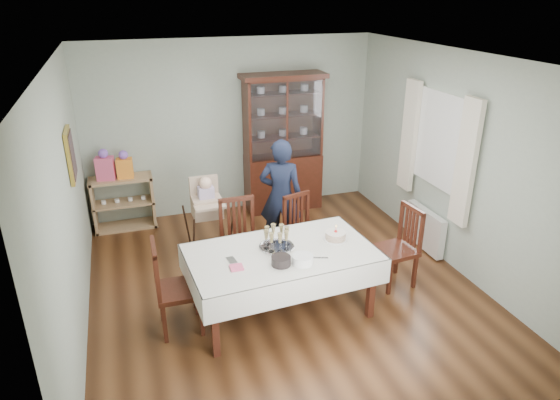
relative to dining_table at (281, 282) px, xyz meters
name	(u,v)px	position (x,y,z in m)	size (l,w,h in m)	color
floor	(283,285)	(0.18, 0.49, -0.38)	(5.00, 5.00, 0.00)	#593319
room_shell	(269,139)	(0.18, 1.02, 1.32)	(5.00, 5.00, 5.00)	#9EAA99
dining_table	(281,282)	(0.00, 0.00, 0.00)	(2.07, 1.27, 0.76)	#431910
china_cabinet	(283,142)	(0.93, 2.74, 0.74)	(1.30, 0.48, 2.18)	#431910
sideboard	(124,203)	(-1.57, 2.77, 0.02)	(0.90, 0.38, 0.80)	tan
picture_frame	(70,155)	(-2.04, 1.29, 1.27)	(0.04, 0.48, 0.58)	gold
window	(440,141)	(2.40, 0.79, 1.17)	(0.04, 1.02, 1.22)	white
curtain_left	(466,163)	(2.34, 0.17, 1.07)	(0.07, 0.30, 1.55)	silver
curtain_right	(409,136)	(2.34, 1.41, 1.07)	(0.07, 0.30, 1.55)	silver
radiator	(425,229)	(2.34, 0.79, -0.08)	(0.10, 0.80, 0.55)	white
chair_far_left	(241,257)	(-0.25, 0.80, -0.08)	(0.46, 0.46, 1.02)	#431910
chair_far_right	(303,245)	(0.60, 0.90, -0.11)	(0.52, 0.52, 0.94)	#431910
chair_end_left	(179,304)	(-1.12, 0.05, -0.08)	(0.47, 0.47, 1.03)	#431910
chair_end_right	(395,262)	(1.50, 0.13, -0.09)	(0.49, 0.49, 0.99)	#431910
woman	(281,196)	(0.45, 1.38, 0.41)	(0.58, 0.38, 1.58)	black
high_chair	(208,226)	(-0.53, 1.50, 0.06)	(0.51, 0.51, 1.14)	black
champagne_tray	(277,242)	(-0.02, 0.10, 0.45)	(0.39, 0.39, 0.23)	silver
birthday_cake	(336,236)	(0.66, 0.07, 0.42)	(0.26, 0.26, 0.18)	white
plate_stack_dark	(281,261)	(-0.09, -0.26, 0.42)	(0.20, 0.20, 0.10)	black
plate_stack_white	(302,260)	(0.13, -0.30, 0.42)	(0.22, 0.22, 0.09)	white
napkin_stack	(237,267)	(-0.54, -0.18, 0.38)	(0.13, 0.13, 0.02)	#E0527A
cutlery	(228,260)	(-0.58, -0.02, 0.38)	(0.10, 0.15, 0.01)	silver
cake_knife	(315,258)	(0.29, -0.24, 0.38)	(0.26, 0.02, 0.01)	silver
gift_bag_pink	(105,166)	(-1.75, 2.75, 0.62)	(0.27, 0.20, 0.46)	#E0527A
gift_bag_orange	(125,166)	(-1.49, 2.75, 0.60)	(0.24, 0.18, 0.41)	orange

